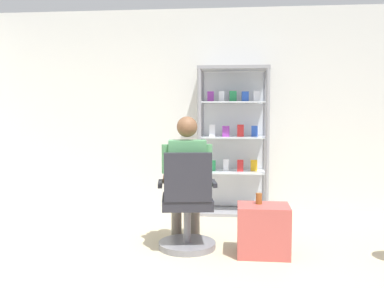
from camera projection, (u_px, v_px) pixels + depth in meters
back_wall at (204, 110)px, 5.82m from camera, size 6.00×0.10×2.70m
display_cabinet_main at (233, 139)px, 5.58m from camera, size 0.90×0.45×1.90m
office_chair at (187, 210)px, 4.10m from camera, size 0.60×0.56×0.96m
seated_shopkeeper at (187, 174)px, 4.24m from camera, size 0.53×0.60×1.29m
storage_crate at (263, 230)px, 3.96m from camera, size 0.48×0.36×0.47m
tea_glass at (259, 199)px, 3.99m from camera, size 0.06×0.06×0.10m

